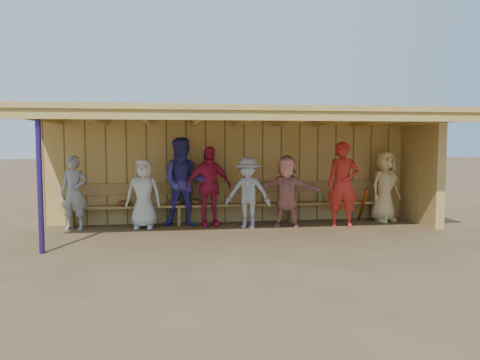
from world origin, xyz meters
The scene contains 12 objects.
ground centered at (0.00, 0.00, 0.00)m, with size 90.00×90.00×0.00m, color brown.
player_a centered at (-3.50, 0.75, 0.79)m, with size 0.58×0.38×1.58m, color gray.
player_b centered at (-2.05, 0.70, 0.75)m, with size 0.74×0.48×1.51m, color silver.
player_c centered at (-1.19, 0.81, 0.98)m, with size 0.95×0.74×1.96m, color navy.
player_d centered at (-0.64, 0.81, 0.88)m, with size 1.03×0.43×1.76m, color #BD1E40.
player_e centered at (0.18, 0.42, 0.77)m, with size 1.00×0.57×1.54m, color #9C9FA5.
player_f centered at (1.05, 0.43, 0.79)m, with size 1.46×0.47×1.58m, color tan.
player_g centered at (2.30, 0.34, 0.93)m, with size 0.68×0.45×1.87m, color red.
player_h centered at (3.50, 0.80, 0.82)m, with size 0.80×0.52×1.64m, color tan.
dugout_structure centered at (0.39, 0.69, 1.69)m, with size 8.80×3.20×2.50m.
bench centered at (0.00, 1.12, 0.53)m, with size 7.60×0.34×0.93m.
dugout_equipment centered at (-0.71, 0.99, 0.49)m, with size 6.32×0.62×0.80m.
Camera 1 is at (-1.43, -9.49, 1.86)m, focal length 35.00 mm.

